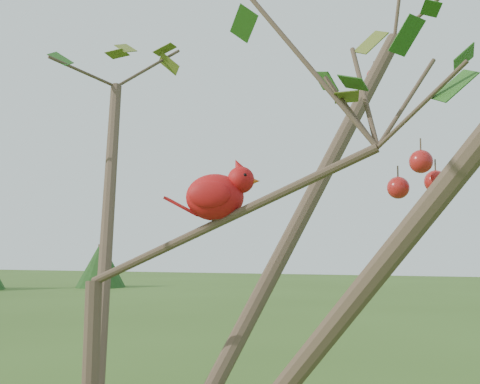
{
  "coord_description": "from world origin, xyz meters",
  "views": [
    {
      "loc": [
        0.64,
        -1.03,
        2.03
      ],
      "look_at": [
        0.28,
        0.09,
        2.13
      ],
      "focal_mm": 45.0,
      "sensor_mm": 36.0,
      "label": 1
    }
  ],
  "objects": [
    {
      "name": "distant_trees",
      "position": [
        -4.7,
        23.99,
        1.36
      ],
      "size": [
        37.39,
        8.36,
        3.0
      ],
      "color": "#483427",
      "rests_on": "ground"
    },
    {
      "name": "crabapple_tree",
      "position": [
        0.03,
        -0.02,
        2.12
      ],
      "size": [
        2.35,
        2.05,
        2.95
      ],
      "color": "#483427",
      "rests_on": "ground"
    },
    {
      "name": "cardinal",
      "position": [
        0.24,
        0.08,
        2.13
      ],
      "size": [
        0.19,
        0.11,
        0.13
      ],
      "rotation": [
        0.0,
        0.0,
        0.19
      ],
      "color": "red",
      "rests_on": "ground"
    }
  ]
}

